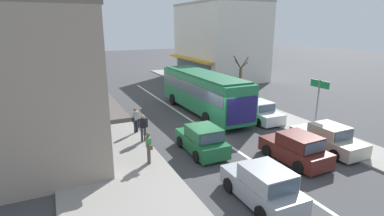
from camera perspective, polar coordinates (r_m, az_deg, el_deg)
The scene contains 21 objects.
ground_plane at distance 19.76m, azimuth 3.45°, elevation -4.74°, with size 140.00×140.00×0.00m, color #3F3F42.
lane_centre_line at distance 23.16m, azimuth -1.27°, elevation -1.64°, with size 0.20×28.00×0.01m, color silver.
sidewalk_left at distance 23.35m, azimuth -18.80°, elevation -2.18°, with size 5.20×44.00×0.14m, color gray.
kerb_right at distance 27.75m, azimuth 8.81°, elevation 1.19°, with size 2.80×44.00×0.12m, color gray.
shopfront_corner_near at distance 17.31m, azimuth -28.93°, elevation 3.88°, with size 7.61×9.10×7.84m.
shopfront_mid_block at distance 26.51m, azimuth -28.02°, elevation 8.25°, with size 8.70×8.79×8.63m.
building_right_far at distance 40.67m, azimuth 5.16°, elevation 12.58°, with size 8.88×12.39×9.63m.
city_bus at distance 23.80m, azimuth 2.09°, elevation 3.48°, with size 2.82×10.88×3.23m.
hatchback_queue_gap_filler at distance 12.51m, azimuth 13.32°, elevation -14.22°, with size 1.84×3.71×1.54m.
hatchback_behind_bus_mid at distance 16.36m, azimuth 19.12°, elevation -7.36°, with size 1.92×3.76×1.54m.
hatchback_behind_bus_near at distance 16.60m, azimuth 1.91°, elevation -6.14°, with size 1.84×3.71×1.54m.
parked_sedan_kerb_front at distance 18.61m, azimuth 24.42°, elevation -5.30°, with size 1.91×4.21×1.47m.
parked_sedan_kerb_second at distance 22.62m, azimuth 12.50°, elevation -0.70°, with size 1.95×4.23×1.47m.
parked_sedan_kerb_third at distance 27.69m, azimuth 5.25°, elevation 2.55°, with size 1.98×4.24×1.47m.
parked_hatchback_kerb_rear at distance 32.82m, azimuth -0.45°, elevation 4.74°, with size 1.89×3.74×1.54m.
traffic_light_downstreet at distance 33.72m, azimuth -16.63°, elevation 8.08°, with size 0.33×0.24×4.20m.
directional_road_sign at distance 20.39m, azimuth 22.98°, elevation 2.51°, with size 0.10×1.40×3.60m.
street_tree_right at distance 26.67m, azimuth 9.15°, elevation 4.93°, with size 1.58×1.94×4.36m.
pedestrian_with_handbag_near at distance 19.46m, azimuth -10.74°, elevation -2.00°, with size 0.61×0.50×1.63m.
pedestrian_browsing_midblock at distance 15.07m, azimuth -8.28°, elevation -7.14°, with size 0.26×0.66×1.63m.
pedestrian_far_walker at distance 17.97m, azimuth -9.31°, elevation -3.41°, with size 0.56×0.29×1.63m.
Camera 1 is at (-8.94, -16.25, 6.82)m, focal length 28.00 mm.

